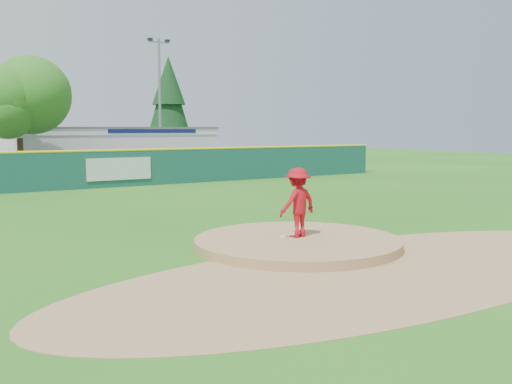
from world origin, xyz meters
TOP-DOWN VIEW (x-y plane):
  - ground at (0.00, 0.00)m, footprint 120.00×120.00m
  - pitchers_mound at (0.00, 0.00)m, footprint 5.50×5.50m
  - pitching_rubber at (0.00, 0.30)m, footprint 0.60×0.15m
  - infield_dirt_arc at (0.00, -3.00)m, footprint 15.40×15.40m
  - parking_lot at (0.00, 27.00)m, footprint 44.00×16.00m
  - pitcher at (0.11, 0.14)m, footprint 1.29×0.85m
  - van at (-2.73, 25.67)m, footprint 4.90×3.48m
  - pool_building_grp at (6.00, 31.99)m, footprint 15.20×8.20m
  - fence_banners at (-3.52, 17.92)m, footprint 13.93×0.04m
  - outfield_fence at (0.00, 18.00)m, footprint 40.00×0.14m
  - deciduous_tree at (-2.00, 25.00)m, footprint 5.60×5.60m
  - conifer_tree at (13.00, 36.00)m, footprint 4.40×4.40m
  - light_pole_right at (9.00, 29.00)m, footprint 1.75×0.25m

SIDE VIEW (x-z plane):
  - ground at x=0.00m, z-range 0.00..0.00m
  - pitchers_mound at x=0.00m, z-range -0.25..0.25m
  - infield_dirt_arc at x=0.00m, z-range 0.00..0.01m
  - parking_lot at x=0.00m, z-range 0.00..0.02m
  - pitching_rubber at x=0.00m, z-range 0.25..0.29m
  - van at x=-2.73m, z-range 0.02..1.26m
  - fence_banners at x=-3.52m, z-range 0.40..1.60m
  - outfield_fence at x=0.00m, z-range 0.05..2.12m
  - pitcher at x=0.11m, z-range 0.25..2.11m
  - pool_building_grp at x=6.00m, z-range 0.01..3.32m
  - deciduous_tree at x=-2.00m, z-range 0.87..8.23m
  - conifer_tree at x=13.00m, z-range 0.79..10.29m
  - light_pole_right at x=9.00m, z-range 0.54..10.54m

